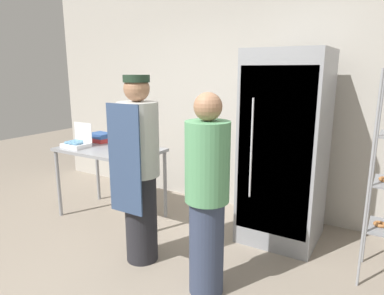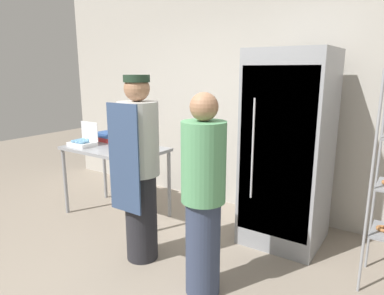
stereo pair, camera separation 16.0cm
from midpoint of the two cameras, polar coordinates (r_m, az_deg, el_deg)
name	(u,v)px [view 2 (the right image)]	position (r m, az deg, el deg)	size (l,w,h in m)	color
ground_plane	(130,292)	(3.06, -8.70, -22.80)	(14.00, 14.00, 0.00)	gray
back_wall	(251,90)	(4.38, 10.90, 9.46)	(6.40, 0.12, 3.07)	#B7B2A8
refrigerator	(288,150)	(3.61, 16.91, -0.33)	(0.77, 0.78, 1.97)	gray
prep_counter	(115,155)	(4.22, -11.64, -1.18)	(1.22, 0.72, 0.86)	gray
donut_box	(83,142)	(4.36, -16.76, 0.88)	(0.30, 0.24, 0.28)	white
blender_pitcher	(130,140)	(4.00, -9.10, 1.17)	(0.14, 0.14, 0.26)	#99999E
binder_stack	(107,136)	(4.61, -13.00, 1.80)	(0.30, 0.24, 0.11)	#B72D2D
person_baker	(139,168)	(3.15, -7.35, -3.37)	(0.37, 0.38, 1.73)	#232328
person_customer	(203,196)	(2.66, 3.63, -8.06)	(0.34, 0.34, 1.62)	#333D56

